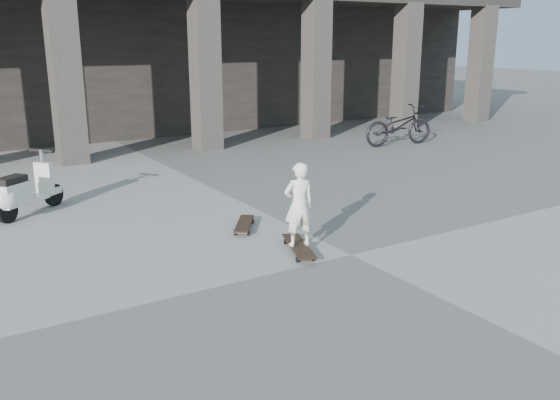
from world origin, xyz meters
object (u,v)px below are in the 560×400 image
skateboard_spare (244,224)px  bicycle (398,126)px  longboard (299,247)px  scooter (19,194)px  child (299,205)px

skateboard_spare → bicycle: size_ratio=0.40×
longboard → scooter: size_ratio=0.85×
child → bicycle: child is taller
skateboard_spare → scooter: size_ratio=0.67×
longboard → skateboard_spare: 1.33m
child → longboard: bearing=155.6°
skateboard_spare → scooter: (-2.90, 2.51, 0.34)m
longboard → skateboard_spare: (-0.15, 1.33, -0.00)m
scooter → bicycle: 10.37m
child → bicycle: bearing=-128.9°
bicycle → child: bearing=136.2°
longboard → scooter: (-3.06, 3.84, 0.34)m
longboard → child: (-0.00, 0.00, 0.62)m
child → scooter: size_ratio=0.94×
child → bicycle: 9.15m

